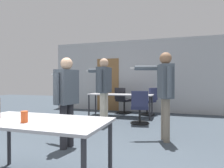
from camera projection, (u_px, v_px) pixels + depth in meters
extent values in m
cube|color=#B2B5B7|center=(135.00, 76.00, 7.63)|extent=(6.75, 0.10, 2.72)
cube|color=olive|center=(108.00, 84.00, 7.92)|extent=(0.90, 0.02, 2.05)
cube|color=#A8A8AD|center=(37.00, 121.00, 2.22)|extent=(1.61, 0.82, 0.03)
cylinder|color=#2D2D33|center=(9.00, 139.00, 2.79)|extent=(0.05, 0.05, 0.70)
cylinder|color=#2D2D33|center=(110.00, 151.00, 2.33)|extent=(0.05, 0.05, 0.70)
cube|color=#A8A8AD|center=(120.00, 95.00, 6.54)|extent=(2.11, 0.70, 0.03)
cylinder|color=#2D2D33|center=(89.00, 106.00, 6.58)|extent=(0.05, 0.05, 0.70)
cylinder|color=#2D2D33|center=(150.00, 108.00, 5.97)|extent=(0.05, 0.05, 0.70)
cylinder|color=#2D2D33|center=(96.00, 104.00, 7.13)|extent=(0.05, 0.05, 0.70)
cylinder|color=#2D2D33|center=(152.00, 106.00, 6.52)|extent=(0.05, 0.05, 0.70)
cylinder|color=#28282D|center=(63.00, 127.00, 3.41)|extent=(0.13, 0.13, 0.76)
cylinder|color=#28282D|center=(70.00, 125.00, 3.56)|extent=(0.13, 0.13, 0.76)
cube|color=#4C5660|center=(67.00, 87.00, 3.47)|extent=(0.30, 0.44, 0.60)
sphere|color=#DBAD89|center=(67.00, 64.00, 3.47)|extent=(0.21, 0.21, 0.21)
cylinder|color=#4C5660|center=(56.00, 88.00, 3.25)|extent=(0.10, 0.10, 0.52)
cylinder|color=#4C5660|center=(65.00, 74.00, 3.82)|extent=(0.53, 0.19, 0.10)
cube|color=white|center=(54.00, 74.00, 3.96)|extent=(0.12, 0.06, 0.03)
cylinder|color=beige|center=(103.00, 109.00, 5.20)|extent=(0.15, 0.15, 0.86)
cylinder|color=beige|center=(105.00, 108.00, 5.39)|extent=(0.15, 0.15, 0.86)
cube|color=#4C5660|center=(104.00, 80.00, 5.28)|extent=(0.28, 0.48, 0.67)
sphere|color=#DBAD89|center=(104.00, 63.00, 5.27)|extent=(0.24, 0.24, 0.24)
cylinder|color=#4C5660|center=(100.00, 81.00, 5.00)|extent=(0.11, 0.11, 0.58)
cylinder|color=#4C5660|center=(98.00, 71.00, 5.65)|extent=(0.58, 0.13, 0.11)
cube|color=white|center=(88.00, 71.00, 5.76)|extent=(0.12, 0.04, 0.03)
cylinder|color=slate|center=(167.00, 120.00, 3.79)|extent=(0.12, 0.12, 0.83)
cylinder|color=slate|center=(164.00, 119.00, 3.96)|extent=(0.12, 0.12, 0.83)
cube|color=#4C5660|center=(165.00, 81.00, 3.86)|extent=(0.34, 0.45, 0.66)
sphere|color=#936B4C|center=(166.00, 58.00, 3.86)|extent=(0.23, 0.23, 0.23)
cylinder|color=#4C5660|center=(169.00, 82.00, 3.62)|extent=(0.10, 0.10, 0.57)
cylinder|color=#4C5660|center=(148.00, 68.00, 4.10)|extent=(0.57, 0.28, 0.10)
cube|color=white|center=(133.00, 68.00, 4.09)|extent=(0.13, 0.07, 0.03)
cylinder|color=black|center=(147.00, 114.00, 6.88)|extent=(0.52, 0.52, 0.03)
cylinder|color=black|center=(147.00, 108.00, 6.88)|extent=(0.06, 0.06, 0.40)
cube|color=navy|center=(147.00, 101.00, 6.88)|extent=(0.62, 0.62, 0.08)
cube|color=navy|center=(153.00, 94.00, 6.69)|extent=(0.26, 0.41, 0.42)
cylinder|color=black|center=(124.00, 112.00, 7.28)|extent=(0.52, 0.52, 0.03)
cylinder|color=black|center=(124.00, 107.00, 7.28)|extent=(0.06, 0.06, 0.39)
cube|color=black|center=(124.00, 100.00, 7.27)|extent=(0.60, 0.60, 0.08)
cube|color=black|center=(120.00, 94.00, 7.07)|extent=(0.43, 0.22, 0.42)
cylinder|color=black|center=(140.00, 123.00, 5.46)|extent=(0.52, 0.52, 0.03)
cylinder|color=black|center=(140.00, 116.00, 5.45)|extent=(0.06, 0.06, 0.37)
cube|color=navy|center=(140.00, 107.00, 5.45)|extent=(0.53, 0.53, 0.08)
cube|color=navy|center=(140.00, 99.00, 5.19)|extent=(0.44, 0.13, 0.42)
cylinder|color=#E05123|center=(24.00, 117.00, 2.08)|extent=(0.07, 0.07, 0.12)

